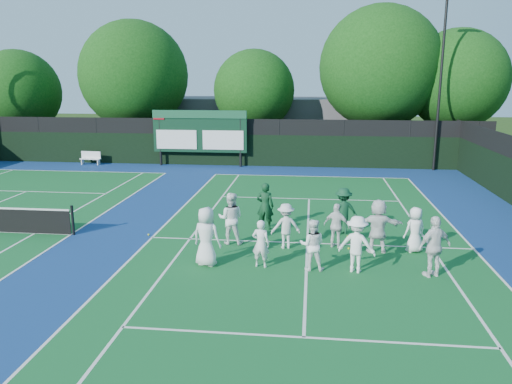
# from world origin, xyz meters

# --- Properties ---
(ground) EXTENTS (120.00, 120.00, 0.00)m
(ground) POSITION_xyz_m (0.00, 0.00, 0.00)
(ground) COLOR #1D370F
(ground) RESTS_ON ground
(court_apron) EXTENTS (34.00, 32.00, 0.01)m
(court_apron) POSITION_xyz_m (-6.00, 1.00, 0.00)
(court_apron) COLOR navy
(court_apron) RESTS_ON ground
(near_court) EXTENTS (11.05, 23.85, 0.01)m
(near_court) POSITION_xyz_m (0.00, 1.00, 0.01)
(near_court) COLOR #115725
(near_court) RESTS_ON ground
(back_fence) EXTENTS (34.00, 0.08, 3.00)m
(back_fence) POSITION_xyz_m (-6.00, 16.00, 1.36)
(back_fence) COLOR black
(back_fence) RESTS_ON ground
(scoreboard) EXTENTS (6.00, 0.21, 3.55)m
(scoreboard) POSITION_xyz_m (-7.01, 15.59, 2.19)
(scoreboard) COLOR black
(scoreboard) RESTS_ON ground
(clubhouse) EXTENTS (18.00, 6.00, 4.00)m
(clubhouse) POSITION_xyz_m (-2.00, 24.00, 2.00)
(clubhouse) COLOR #545459
(clubhouse) RESTS_ON ground
(light_pole_right) EXTENTS (1.20, 0.30, 10.12)m
(light_pole_right) POSITION_xyz_m (7.50, 15.70, 6.30)
(light_pole_right) COLOR black
(light_pole_right) RESTS_ON ground
(bench) EXTENTS (1.38, 0.48, 0.86)m
(bench) POSITION_xyz_m (-14.23, 15.36, 0.46)
(bench) COLOR white
(bench) RESTS_ON ground
(tree_a) EXTENTS (6.10, 6.10, 7.55)m
(tree_a) POSITION_xyz_m (-21.20, 19.58, 4.34)
(tree_a) COLOR black
(tree_a) RESTS_ON ground
(tree_b) EXTENTS (7.59, 7.59, 9.49)m
(tree_b) POSITION_xyz_m (-12.37, 19.58, 5.50)
(tree_b) COLOR black
(tree_b) RESTS_ON ground
(tree_c) EXTENTS (5.57, 5.57, 7.47)m
(tree_c) POSITION_xyz_m (-3.84, 19.58, 4.53)
(tree_c) COLOR black
(tree_c) RESTS_ON ground
(tree_d) EXTENTS (8.09, 8.09, 10.26)m
(tree_d) POSITION_xyz_m (4.63, 19.58, 6.01)
(tree_d) COLOR black
(tree_d) RESTS_ON ground
(tree_e) EXTENTS (6.60, 6.60, 8.71)m
(tree_e) POSITION_xyz_m (9.60, 19.58, 5.24)
(tree_e) COLOR black
(tree_e) RESTS_ON ground
(tennis_ball_0) EXTENTS (0.07, 0.07, 0.07)m
(tennis_ball_0) POSITION_xyz_m (-1.45, 1.42, 0.03)
(tennis_ball_0) COLOR yellow
(tennis_ball_0) RESTS_ON ground
(tennis_ball_1) EXTENTS (0.07, 0.07, 0.07)m
(tennis_ball_1) POSITION_xyz_m (1.37, 0.54, 0.03)
(tennis_ball_1) COLOR yellow
(tennis_ball_1) RESTS_ON ground
(tennis_ball_3) EXTENTS (0.07, 0.07, 0.07)m
(tennis_ball_3) POSITION_xyz_m (-5.69, 1.23, 0.03)
(tennis_ball_3) COLOR yellow
(tennis_ball_3) RESTS_ON ground
(tennis_ball_4) EXTENTS (0.07, 0.07, 0.07)m
(tennis_ball_4) POSITION_xyz_m (1.42, 1.81, 0.03)
(tennis_ball_4) COLOR yellow
(tennis_ball_4) RESTS_ON ground
(player_front_0) EXTENTS (1.02, 0.81, 1.81)m
(player_front_0) POSITION_xyz_m (-3.00, -1.38, 0.91)
(player_front_0) COLOR white
(player_front_0) RESTS_ON ground
(player_front_1) EXTENTS (0.59, 0.44, 1.47)m
(player_front_1) POSITION_xyz_m (-1.37, -1.35, 0.74)
(player_front_1) COLOR white
(player_front_1) RESTS_ON ground
(player_front_2) EXTENTS (0.76, 0.60, 1.54)m
(player_front_2) POSITION_xyz_m (0.15, -1.38, 0.77)
(player_front_2) COLOR white
(player_front_2) RESTS_ON ground
(player_front_3) EXTENTS (1.22, 0.92, 1.68)m
(player_front_3) POSITION_xyz_m (1.43, -1.40, 0.84)
(player_front_3) COLOR white
(player_front_3) RESTS_ON ground
(player_front_4) EXTENTS (1.13, 0.84, 1.79)m
(player_front_4) POSITION_xyz_m (3.58, -1.52, 0.89)
(player_front_4) COLOR silver
(player_front_4) RESTS_ON ground
(player_back_0) EXTENTS (0.88, 0.69, 1.79)m
(player_back_0) POSITION_xyz_m (-2.60, 0.70, 0.89)
(player_back_0) COLOR white
(player_back_0) RESTS_ON ground
(player_back_1) EXTENTS (1.10, 0.80, 1.53)m
(player_back_1) POSITION_xyz_m (-0.72, 0.44, 0.76)
(player_back_1) COLOR silver
(player_back_1) RESTS_ON ground
(player_back_2) EXTENTS (0.96, 0.63, 1.51)m
(player_back_2) POSITION_xyz_m (0.95, 0.70, 0.75)
(player_back_2) COLOR silver
(player_back_2) RESTS_ON ground
(player_back_3) EXTENTS (1.67, 0.59, 1.78)m
(player_back_3) POSITION_xyz_m (2.25, 0.39, 0.89)
(player_back_3) COLOR white
(player_back_3) RESTS_ON ground
(player_back_4) EXTENTS (0.86, 0.74, 1.50)m
(player_back_4) POSITION_xyz_m (3.45, 0.54, 0.75)
(player_back_4) COLOR white
(player_back_4) RESTS_ON ground
(coach_left) EXTENTS (0.68, 0.48, 1.78)m
(coach_left) POSITION_xyz_m (-1.60, 2.48, 0.89)
(coach_left) COLOR #0E361C
(coach_left) RESTS_ON ground
(coach_right) EXTENTS (1.24, 0.92, 1.71)m
(coach_right) POSITION_xyz_m (1.25, 2.24, 0.85)
(coach_right) COLOR #103C23
(coach_right) RESTS_ON ground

